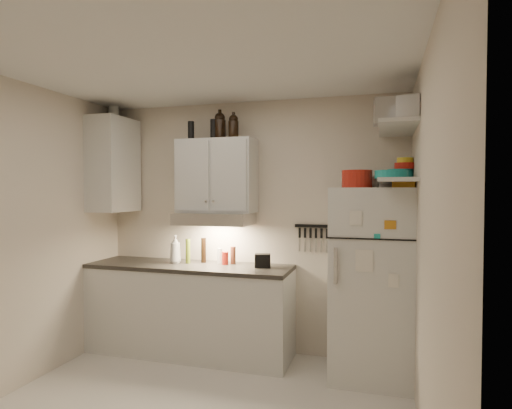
# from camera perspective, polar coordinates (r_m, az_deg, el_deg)

# --- Properties ---
(ceiling) EXTENTS (3.20, 3.00, 0.02)m
(ceiling) POSITION_cam_1_polar(r_m,az_deg,el_deg) (3.22, -9.35, 18.74)
(ceiling) COLOR silver
(ceiling) RESTS_ON ground
(back_wall) EXTENTS (3.20, 0.02, 2.60)m
(back_wall) POSITION_cam_1_polar(r_m,az_deg,el_deg) (4.50, -0.85, -2.91)
(back_wall) COLOR beige
(back_wall) RESTS_ON ground
(left_wall) EXTENTS (0.02, 3.00, 2.60)m
(left_wall) POSITION_cam_1_polar(r_m,az_deg,el_deg) (4.06, -30.18, -3.68)
(left_wall) COLOR beige
(left_wall) RESTS_ON ground
(right_wall) EXTENTS (0.02, 3.00, 2.60)m
(right_wall) POSITION_cam_1_polar(r_m,az_deg,el_deg) (2.81, 22.03, -5.92)
(right_wall) COLOR beige
(right_wall) RESTS_ON ground
(base_cabinet) EXTENTS (2.10, 0.60, 0.88)m
(base_cabinet) POSITION_cam_1_polar(r_m,az_deg,el_deg) (4.57, -8.85, -13.84)
(base_cabinet) COLOR silver
(base_cabinet) RESTS_ON floor
(countertop) EXTENTS (2.10, 0.62, 0.04)m
(countertop) POSITION_cam_1_polar(r_m,az_deg,el_deg) (4.47, -8.87, -8.15)
(countertop) COLOR #2C2926
(countertop) RESTS_ON base_cabinet
(upper_cabinet) EXTENTS (0.80, 0.33, 0.75)m
(upper_cabinet) POSITION_cam_1_polar(r_m,az_deg,el_deg) (4.42, -5.25, 3.80)
(upper_cabinet) COLOR silver
(upper_cabinet) RESTS_ON back_wall
(side_cabinet) EXTENTS (0.33, 0.55, 1.00)m
(side_cabinet) POSITION_cam_1_polar(r_m,az_deg,el_deg) (4.85, -18.46, 5.02)
(side_cabinet) COLOR silver
(side_cabinet) RESTS_ON left_wall
(range_hood) EXTENTS (0.76, 0.46, 0.12)m
(range_hood) POSITION_cam_1_polar(r_m,az_deg,el_deg) (4.37, -5.55, -1.88)
(range_hood) COLOR silver
(range_hood) RESTS_ON back_wall
(fridge) EXTENTS (0.70, 0.68, 1.70)m
(fridge) POSITION_cam_1_polar(r_m,az_deg,el_deg) (4.02, 15.12, -10.04)
(fridge) COLOR silver
(fridge) RESTS_ON floor
(shelf_hi) EXTENTS (0.30, 0.95, 0.03)m
(shelf_hi) POSITION_cam_1_polar(r_m,az_deg,el_deg) (3.84, 18.28, 9.64)
(shelf_hi) COLOR silver
(shelf_hi) RESTS_ON right_wall
(shelf_lo) EXTENTS (0.30, 0.95, 0.03)m
(shelf_lo) POSITION_cam_1_polar(r_m,az_deg,el_deg) (3.80, 18.21, 3.06)
(shelf_lo) COLOR silver
(shelf_lo) RESTS_ON right_wall
(knife_strip) EXTENTS (0.42, 0.02, 0.03)m
(knife_strip) POSITION_cam_1_polar(r_m,az_deg,el_deg) (4.32, 7.96, -2.86)
(knife_strip) COLOR black
(knife_strip) RESTS_ON back_wall
(dutch_oven) EXTENTS (0.32, 0.32, 0.15)m
(dutch_oven) POSITION_cam_1_polar(r_m,az_deg,el_deg) (3.81, 13.30, 3.33)
(dutch_oven) COLOR #A81F13
(dutch_oven) RESTS_ON fridge
(book_stack) EXTENTS (0.23, 0.26, 0.07)m
(book_stack) POSITION_cam_1_polar(r_m,az_deg,el_deg) (3.76, 19.41, 2.71)
(book_stack) COLOR #C57B18
(book_stack) RESTS_ON fridge
(spice_jar) EXTENTS (0.08, 0.08, 0.10)m
(spice_jar) POSITION_cam_1_polar(r_m,az_deg,el_deg) (3.92, 15.65, 2.90)
(spice_jar) COLOR silver
(spice_jar) RESTS_ON fridge
(stock_pot) EXTENTS (0.29, 0.29, 0.17)m
(stock_pot) POSITION_cam_1_polar(r_m,az_deg,el_deg) (4.21, 18.89, 10.34)
(stock_pot) COLOR silver
(stock_pot) RESTS_ON shelf_hi
(tin_a) EXTENTS (0.23, 0.21, 0.21)m
(tin_a) POSITION_cam_1_polar(r_m,az_deg,el_deg) (3.74, 17.12, 11.74)
(tin_a) COLOR #AAAAAD
(tin_a) RESTS_ON shelf_hi
(tin_b) EXTENTS (0.20, 0.20, 0.17)m
(tin_b) POSITION_cam_1_polar(r_m,az_deg,el_deg) (3.50, 19.79, 12.05)
(tin_b) COLOR #AAAAAD
(tin_b) RESTS_ON shelf_hi
(bowl_teal) EXTENTS (0.23, 0.23, 0.09)m
(bowl_teal) POSITION_cam_1_polar(r_m,az_deg,el_deg) (4.05, 18.67, 3.83)
(bowl_teal) COLOR teal
(bowl_teal) RESTS_ON shelf_lo
(bowl_orange) EXTENTS (0.18, 0.18, 0.05)m
(bowl_orange) POSITION_cam_1_polar(r_m,az_deg,el_deg) (4.03, 19.25, 4.87)
(bowl_orange) COLOR red
(bowl_orange) RESTS_ON bowl_teal
(bowl_yellow) EXTENTS (0.14, 0.14, 0.05)m
(bowl_yellow) POSITION_cam_1_polar(r_m,az_deg,el_deg) (4.03, 19.26, 5.58)
(bowl_yellow) COLOR yellow
(bowl_yellow) RESTS_ON bowl_orange
(plates) EXTENTS (0.28, 0.28, 0.07)m
(plates) POSITION_cam_1_polar(r_m,az_deg,el_deg) (3.72, 17.58, 3.84)
(plates) COLOR teal
(plates) RESTS_ON shelf_lo
(growler_a) EXTENTS (0.14, 0.14, 0.28)m
(growler_a) POSITION_cam_1_polar(r_m,az_deg,el_deg) (4.48, -4.84, 10.42)
(growler_a) COLOR black
(growler_a) RESTS_ON upper_cabinet
(growler_b) EXTENTS (0.13, 0.13, 0.24)m
(growler_b) POSITION_cam_1_polar(r_m,az_deg,el_deg) (4.35, -3.02, 10.39)
(growler_b) COLOR black
(growler_b) RESTS_ON upper_cabinet
(thermos_a) EXTENTS (0.08, 0.08, 0.21)m
(thermos_a) POSITION_cam_1_polar(r_m,az_deg,el_deg) (4.47, -5.65, 9.93)
(thermos_a) COLOR black
(thermos_a) RESTS_ON upper_cabinet
(thermos_b) EXTENTS (0.07, 0.07, 0.19)m
(thermos_b) POSITION_cam_1_polar(r_m,az_deg,el_deg) (4.53, -8.66, 9.71)
(thermos_b) COLOR black
(thermos_b) RESTS_ON upper_cabinet
(side_jar) EXTENTS (0.15, 0.15, 0.15)m
(side_jar) POSITION_cam_1_polar(r_m,az_deg,el_deg) (5.05, -18.43, 11.45)
(side_jar) COLOR silver
(side_jar) RESTS_ON side_cabinet
(soap_bottle) EXTENTS (0.16, 0.16, 0.33)m
(soap_bottle) POSITION_cam_1_polar(r_m,az_deg,el_deg) (4.55, -10.71, -5.65)
(soap_bottle) COLOR silver
(soap_bottle) RESTS_ON countertop
(pepper_mill) EXTENTS (0.06, 0.06, 0.18)m
(pepper_mill) POSITION_cam_1_polar(r_m,az_deg,el_deg) (4.44, -3.08, -6.77)
(pepper_mill) COLOR brown
(pepper_mill) RESTS_ON countertop
(oil_bottle) EXTENTS (0.06, 0.06, 0.26)m
(oil_bottle) POSITION_cam_1_polar(r_m,az_deg,el_deg) (4.51, -9.07, -6.15)
(oil_bottle) COLOR #596C1B
(oil_bottle) RESTS_ON countertop
(vinegar_bottle) EXTENTS (0.07, 0.07, 0.26)m
(vinegar_bottle) POSITION_cam_1_polar(r_m,az_deg,el_deg) (4.53, -7.00, -6.07)
(vinegar_bottle) COLOR black
(vinegar_bottle) RESTS_ON countertop
(clear_bottle) EXTENTS (0.05, 0.05, 0.16)m
(clear_bottle) POSITION_cam_1_polar(r_m,az_deg,el_deg) (4.48, -4.85, -6.83)
(clear_bottle) COLOR silver
(clear_bottle) RESTS_ON countertop
(red_jar) EXTENTS (0.08, 0.08, 0.13)m
(red_jar) POSITION_cam_1_polar(r_m,az_deg,el_deg) (4.39, -4.13, -7.16)
(red_jar) COLOR #A81F13
(red_jar) RESTS_ON countertop
(caddy) EXTENTS (0.18, 0.15, 0.13)m
(caddy) POSITION_cam_1_polar(r_m,az_deg,el_deg) (4.24, 0.88, -7.49)
(caddy) COLOR black
(caddy) RESTS_ON countertop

